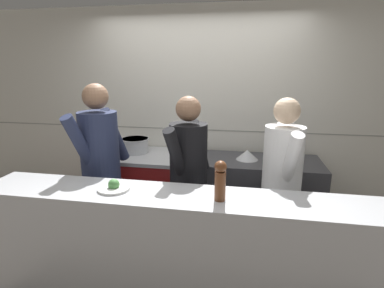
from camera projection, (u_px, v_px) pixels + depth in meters
ground_plane at (176, 285)px, 2.70m from camera, size 14.00×14.00×0.00m
wall_back_tiled at (200, 117)px, 3.70m from camera, size 8.00×0.06×2.60m
oven_range at (146, 190)px, 3.63m from camera, size 1.16×0.71×0.91m
prep_counter at (256, 198)px, 3.41m from camera, size 1.37×0.65×0.91m
pass_counter at (181, 256)px, 2.29m from camera, size 3.11×0.45×1.01m
stock_pot at (135, 145)px, 3.57m from camera, size 0.32×0.32×0.17m
mixing_bowl_steel at (247, 155)px, 3.31m from camera, size 0.24×0.24×0.11m
plated_dish_main at (114, 187)px, 2.26m from camera, size 0.24×0.24×0.09m
pepper_mill at (220, 180)px, 2.04m from camera, size 0.09×0.09×0.29m
chef_head_cook at (101, 167)px, 2.85m from camera, size 0.46×0.76×1.77m
chef_sous at (189, 177)px, 2.74m from camera, size 0.43×0.72×1.67m
chef_line at (281, 182)px, 2.63m from camera, size 0.39×0.73×1.66m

